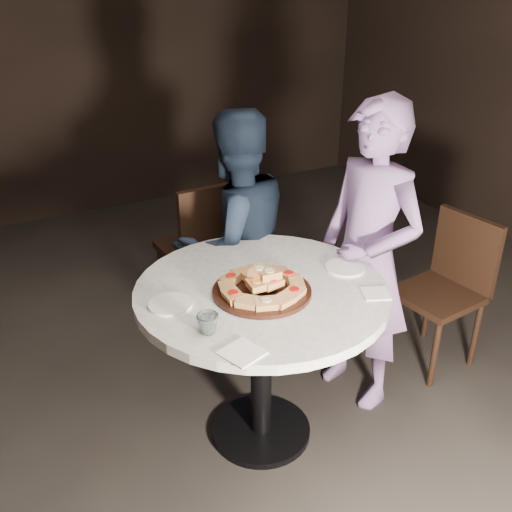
{
  "coord_description": "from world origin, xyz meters",
  "views": [
    {
      "loc": [
        -1.09,
        -1.8,
        2.07
      ],
      "look_at": [
        -0.01,
        0.14,
        0.97
      ],
      "focal_mm": 40.0,
      "sensor_mm": 36.0,
      "label": 1
    }
  ],
  "objects_px": {
    "serving_board": "(262,291)",
    "chair_far": "(207,244)",
    "chair_right": "(449,281)",
    "water_glass": "(208,324)",
    "focaccia_pile": "(262,283)",
    "diner_navy": "(235,243)",
    "diner_teal": "(368,259)",
    "table": "(261,317)"
  },
  "relations": [
    {
      "from": "serving_board",
      "to": "chair_far",
      "type": "relative_size",
      "value": 0.43
    },
    {
      "from": "chair_right",
      "to": "water_glass",
      "type": "bearing_deg",
      "value": -85.65
    },
    {
      "from": "focaccia_pile",
      "to": "diner_navy",
      "type": "relative_size",
      "value": 0.26
    },
    {
      "from": "diner_teal",
      "to": "water_glass",
      "type": "bearing_deg",
      "value": -86.03
    },
    {
      "from": "focaccia_pile",
      "to": "water_glass",
      "type": "distance_m",
      "value": 0.37
    },
    {
      "from": "chair_right",
      "to": "diner_teal",
      "type": "distance_m",
      "value": 0.69
    },
    {
      "from": "chair_right",
      "to": "table",
      "type": "bearing_deg",
      "value": -92.43
    },
    {
      "from": "chair_far",
      "to": "chair_right",
      "type": "height_order",
      "value": "chair_far"
    },
    {
      "from": "focaccia_pile",
      "to": "chair_right",
      "type": "xyz_separation_m",
      "value": [
        1.28,
        0.1,
        -0.38
      ]
    },
    {
      "from": "serving_board",
      "to": "diner_navy",
      "type": "bearing_deg",
      "value": 71.96
    },
    {
      "from": "chair_right",
      "to": "diner_teal",
      "type": "xyz_separation_m",
      "value": [
        -0.62,
        -0.01,
        0.29
      ]
    },
    {
      "from": "focaccia_pile",
      "to": "diner_teal",
      "type": "distance_m",
      "value": 0.67
    },
    {
      "from": "chair_far",
      "to": "chair_right",
      "type": "distance_m",
      "value": 1.45
    },
    {
      "from": "table",
      "to": "serving_board",
      "type": "relative_size",
      "value": 3.04
    },
    {
      "from": "water_glass",
      "to": "focaccia_pile",
      "type": "bearing_deg",
      "value": 25.93
    },
    {
      "from": "serving_board",
      "to": "water_glass",
      "type": "height_order",
      "value": "water_glass"
    },
    {
      "from": "water_glass",
      "to": "chair_far",
      "type": "distance_m",
      "value": 1.41
    },
    {
      "from": "serving_board",
      "to": "water_glass",
      "type": "bearing_deg",
      "value": -154.0
    },
    {
      "from": "serving_board",
      "to": "chair_far",
      "type": "distance_m",
      "value": 1.15
    },
    {
      "from": "chair_right",
      "to": "diner_navy",
      "type": "relative_size",
      "value": 0.6
    },
    {
      "from": "table",
      "to": "chair_far",
      "type": "bearing_deg",
      "value": 78.8
    },
    {
      "from": "water_glass",
      "to": "diner_navy",
      "type": "distance_m",
      "value": 1.04
    },
    {
      "from": "serving_board",
      "to": "focaccia_pile",
      "type": "xyz_separation_m",
      "value": [
        0.0,
        0.0,
        0.04
      ]
    },
    {
      "from": "chair_far",
      "to": "serving_board",
      "type": "bearing_deg",
      "value": 76.06
    },
    {
      "from": "diner_navy",
      "to": "water_glass",
      "type": "bearing_deg",
      "value": 52.46
    },
    {
      "from": "water_glass",
      "to": "chair_right",
      "type": "xyz_separation_m",
      "value": [
        1.61,
        0.26,
        -0.37
      ]
    },
    {
      "from": "focaccia_pile",
      "to": "diner_teal",
      "type": "bearing_deg",
      "value": 7.83
    },
    {
      "from": "serving_board",
      "to": "focaccia_pile",
      "type": "height_order",
      "value": "focaccia_pile"
    },
    {
      "from": "chair_far",
      "to": "diner_navy",
      "type": "distance_m",
      "value": 0.42
    },
    {
      "from": "serving_board",
      "to": "water_glass",
      "type": "distance_m",
      "value": 0.37
    },
    {
      "from": "water_glass",
      "to": "chair_right",
      "type": "relative_size",
      "value": 0.1
    },
    {
      "from": "serving_board",
      "to": "chair_right",
      "type": "distance_m",
      "value": 1.33
    },
    {
      "from": "table",
      "to": "focaccia_pile",
      "type": "bearing_deg",
      "value": -115.66
    },
    {
      "from": "table",
      "to": "water_glass",
      "type": "height_order",
      "value": "water_glass"
    },
    {
      "from": "chair_right",
      "to": "focaccia_pile",
      "type": "bearing_deg",
      "value": -90.42
    },
    {
      "from": "diner_teal",
      "to": "chair_right",
      "type": "bearing_deg",
      "value": 80.36
    },
    {
      "from": "focaccia_pile",
      "to": "diner_navy",
      "type": "distance_m",
      "value": 0.75
    },
    {
      "from": "focaccia_pile",
      "to": "diner_navy",
      "type": "height_order",
      "value": "diner_navy"
    },
    {
      "from": "table",
      "to": "chair_right",
      "type": "bearing_deg",
      "value": 2.35
    },
    {
      "from": "serving_board",
      "to": "focaccia_pile",
      "type": "distance_m",
      "value": 0.04
    },
    {
      "from": "focaccia_pile",
      "to": "water_glass",
      "type": "relative_size",
      "value": 4.44
    },
    {
      "from": "serving_board",
      "to": "chair_far",
      "type": "xyz_separation_m",
      "value": [
        0.23,
        1.09,
        -0.28
      ]
    }
  ]
}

